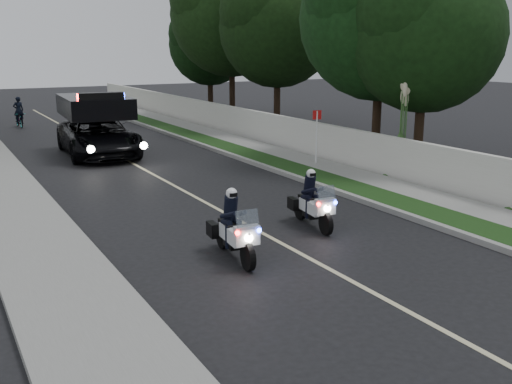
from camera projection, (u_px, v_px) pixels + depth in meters
ground at (281, 243)px, 14.04m from camera, size 120.00×120.00×0.00m
curb_right at (239, 158)px, 24.43m from camera, size 0.20×60.00×0.15m
grass_verge at (253, 156)px, 24.77m from camera, size 1.20×60.00×0.16m
sidewalk_right at (280, 153)px, 25.38m from camera, size 1.40×60.00×0.16m
property_wall at (299, 136)px, 25.70m from camera, size 0.22×60.00×1.50m
curb_left at (30, 179)px, 20.54m from camera, size 0.20×60.00×0.15m
lane_marking at (143, 169)px, 22.51m from camera, size 0.12×50.00×0.01m
police_moto_left at (234, 258)px, 13.03m from camera, size 0.84×1.91×1.58m
police_moto_right at (312, 226)px, 15.33m from camera, size 0.86×1.84×1.50m
police_suv at (99, 155)px, 25.42m from camera, size 3.20×6.22×2.94m
bicycle at (20, 127)px, 34.30m from camera, size 0.65×1.60×0.82m
cyclist at (20, 127)px, 34.30m from camera, size 0.58×0.40×1.55m
sign_post at (316, 167)px, 22.94m from camera, size 0.43×0.43×2.27m
pampas_far at (398, 176)px, 21.26m from camera, size 1.66×1.66×3.83m
tree_right_a at (416, 166)px, 23.04m from camera, size 6.61×6.61×9.69m
tree_right_b at (375, 158)px, 24.82m from camera, size 7.47×7.47×10.96m
tree_right_c at (277, 129)px, 33.34m from camera, size 6.64×6.64×10.75m
tree_right_d at (232, 120)px, 37.60m from camera, size 9.50×9.50×12.50m
tree_right_e at (211, 114)px, 40.80m from camera, size 6.46×6.46×9.11m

